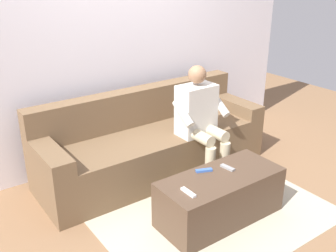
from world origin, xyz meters
The scene contains 9 objects.
ground_plane centered at (0.00, 0.60, 0.00)m, with size 8.00×8.00×0.00m, color #846042.
back_wall centered at (0.00, -0.66, 1.35)m, with size 4.49×0.06×2.70m, color silver.
couch centered at (0.00, -0.13, 0.30)m, with size 2.36×0.77×0.82m.
coffee_table centered at (0.00, 0.90, 0.20)m, with size 1.06×0.47×0.41m.
person_solo_seated centered at (-0.31, 0.25, 0.64)m, with size 0.52×0.49×1.13m.
remote_blue centered at (0.07, 0.76, 0.42)m, with size 0.14×0.04×0.02m, color #3860B7.
remote_white centered at (0.38, 0.95, 0.42)m, with size 0.15×0.03×0.02m, color white.
remote_gray centered at (-0.12, 0.84, 0.42)m, with size 0.13×0.04×0.02m, color gray.
floor_rug centered at (0.00, 0.79, 0.00)m, with size 1.93×1.51×0.01m, color #B7AD93.
Camera 1 is at (1.98, 2.93, 2.02)m, focal length 42.23 mm.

